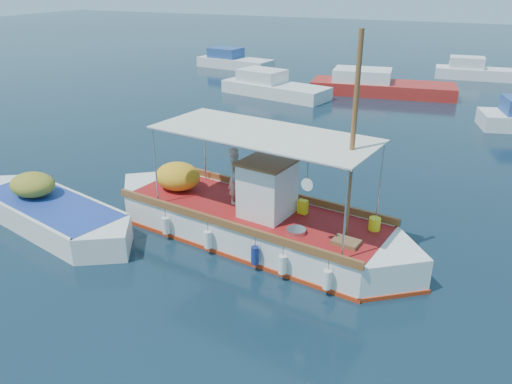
% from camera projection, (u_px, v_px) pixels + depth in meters
% --- Properties ---
extents(ground, '(160.00, 160.00, 0.00)m').
position_uv_depth(ground, '(274.00, 239.00, 15.00)').
color(ground, black).
rests_on(ground, ground).
extents(fishing_caique, '(10.42, 4.02, 6.43)m').
position_uv_depth(fishing_caique, '(251.00, 221.00, 14.87)').
color(fishing_caique, white).
rests_on(fishing_caique, ground).
extents(dinghy, '(7.06, 3.24, 1.77)m').
position_uv_depth(dinghy, '(51.00, 214.00, 15.71)').
color(dinghy, white).
rests_on(dinghy, ground).
extents(bg_boat_nw, '(7.51, 3.87, 1.80)m').
position_uv_depth(bg_boat_nw, '(273.00, 88.00, 32.58)').
color(bg_boat_nw, silver).
rests_on(bg_boat_nw, ground).
extents(bg_boat_n, '(9.49, 4.01, 1.80)m').
position_uv_depth(bg_boat_n, '(378.00, 87.00, 32.96)').
color(bg_boat_n, '#A4201B').
rests_on(bg_boat_n, ground).
extents(bg_boat_far_w, '(6.72, 3.14, 1.80)m').
position_uv_depth(bg_boat_far_w, '(233.00, 62.00, 42.32)').
color(bg_boat_far_w, silver).
rests_on(bg_boat_far_w, ground).
extents(bg_boat_far_n, '(6.30, 2.49, 1.80)m').
position_uv_depth(bg_boat_far_n, '(476.00, 72.00, 37.79)').
color(bg_boat_far_n, silver).
rests_on(bg_boat_far_n, ground).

